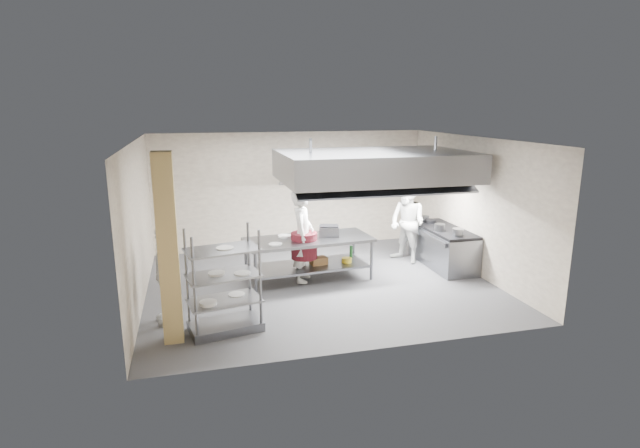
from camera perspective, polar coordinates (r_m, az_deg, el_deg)
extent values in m
plane|color=#373739|center=(10.54, 0.03, -6.87)|extent=(7.00, 7.00, 0.00)
plane|color=silver|center=(9.91, 0.03, 9.64)|extent=(7.00, 7.00, 0.00)
plane|color=gray|center=(12.99, -3.30, 3.85)|extent=(7.00, 0.00, 7.00)
plane|color=gray|center=(9.86, -20.06, -0.03)|extent=(0.00, 6.00, 6.00)
plane|color=gray|center=(11.49, 17.19, 2.01)|extent=(0.00, 6.00, 6.00)
cube|color=tan|center=(7.97, -16.97, -2.85)|extent=(0.30, 0.30, 3.00)
cube|color=slate|center=(10.74, 6.27, 6.63)|extent=(4.00, 2.50, 0.60)
cube|color=white|center=(10.49, 1.60, 4.79)|extent=(1.60, 0.12, 0.04)
cube|color=white|center=(11.13, 10.58, 5.06)|extent=(1.60, 0.12, 0.04)
cube|color=slate|center=(13.30, 4.48, 4.06)|extent=(1.50, 0.28, 0.04)
cube|color=slate|center=(10.56, -1.33, -1.80)|extent=(2.77, 1.35, 0.06)
cube|color=slate|center=(10.73, -1.32, -4.79)|extent=(2.54, 1.22, 0.04)
cube|color=gray|center=(11.95, 13.87, -2.68)|extent=(0.80, 2.00, 0.84)
cube|color=black|center=(11.83, 13.99, -0.59)|extent=(0.78, 1.96, 0.06)
imported|color=silver|center=(10.48, -2.01, -1.33)|extent=(0.69, 0.84, 1.97)
imported|color=silver|center=(11.93, 9.96, 0.13)|extent=(1.04, 1.14, 1.91)
imported|color=white|center=(8.89, -17.17, -5.47)|extent=(0.59, 1.07, 1.73)
cube|color=slate|center=(10.73, 1.03, -0.82)|extent=(0.49, 0.42, 0.21)
cube|color=brown|center=(10.76, -0.16, -4.21)|extent=(0.38, 0.30, 0.15)
cylinder|color=gray|center=(11.53, 13.52, -0.37)|extent=(0.23, 0.23, 0.16)
cylinder|color=white|center=(8.42, -10.87, -8.40)|extent=(0.28, 0.28, 0.05)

